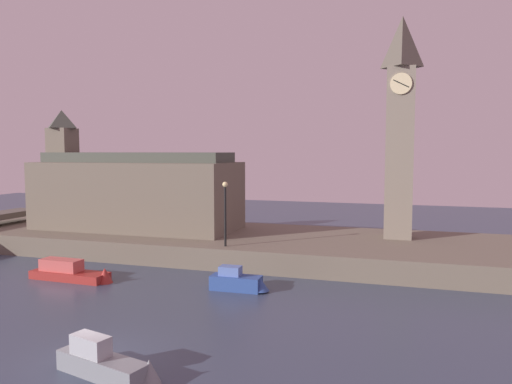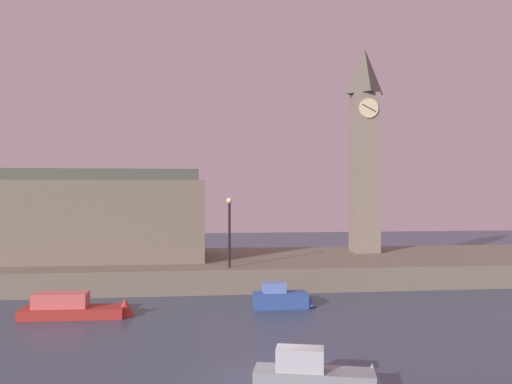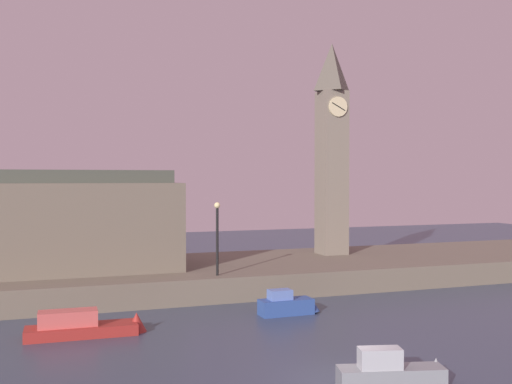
% 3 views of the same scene
% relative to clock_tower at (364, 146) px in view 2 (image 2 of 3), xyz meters
% --- Properties ---
extents(ground_plane, '(120.00, 120.00, 0.00)m').
position_rel_clock_tower_xyz_m(ground_plane, '(-10.55, -21.97, -9.78)').
color(ground_plane, '#384256').
extents(far_embankment, '(70.00, 12.00, 1.50)m').
position_rel_clock_tower_xyz_m(far_embankment, '(-10.55, -1.97, -9.03)').
color(far_embankment, '#6B6051').
rests_on(far_embankment, ground).
extents(clock_tower, '(2.15, 2.20, 15.98)m').
position_rel_clock_tower_xyz_m(clock_tower, '(0.00, 0.00, 0.00)').
color(clock_tower, slate).
rests_on(clock_tower, far_embankment).
extents(parliament_hall, '(16.58, 6.89, 9.90)m').
position_rel_clock_tower_xyz_m(parliament_hall, '(-21.11, -1.70, -5.19)').
color(parliament_hall, '#6B6051').
rests_on(parliament_hall, far_embankment).
extents(streetlamp, '(0.36, 0.36, 4.34)m').
position_rel_clock_tower_xyz_m(streetlamp, '(-10.97, -6.84, -5.61)').
color(streetlamp, black).
rests_on(streetlamp, far_embankment).
extents(boat_cruiser_grey, '(4.29, 1.85, 1.49)m').
position_rel_clock_tower_xyz_m(boat_cruiser_grey, '(-9.09, -23.09, -9.29)').
color(boat_cruiser_grey, gray).
rests_on(boat_cruiser_grey, ground).
extents(boat_dinghy_red, '(5.69, 1.60, 1.58)m').
position_rel_clock_tower_xyz_m(boat_dinghy_red, '(-18.49, -12.48, -9.37)').
color(boat_dinghy_red, maroon).
rests_on(boat_dinghy_red, ground).
extents(boat_tour_blue, '(3.40, 1.18, 1.35)m').
position_rel_clock_tower_xyz_m(boat_tour_blue, '(-8.29, -11.57, -9.28)').
color(boat_tour_blue, '#2D4C93').
rests_on(boat_tour_blue, ground).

